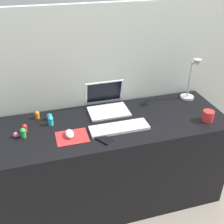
{
  "coord_description": "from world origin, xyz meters",
  "views": [
    {
      "loc": [
        -0.45,
        -1.61,
        1.82
      ],
      "look_at": [
        0.01,
        0.0,
        0.83
      ],
      "focal_mm": 44.52,
      "sensor_mm": 36.0,
      "label": 1
    }
  ],
  "objects_px": {
    "laptop": "(107,103)",
    "toy_figurine_red": "(25,128)",
    "mouse": "(69,134)",
    "toy_figurine_cyan": "(51,121)",
    "keyboard": "(119,128)",
    "coffee_mug": "(208,116)",
    "toy_figurine_pink": "(16,135)",
    "cell_phone": "(103,139)",
    "desk_lamp": "(192,80)",
    "toy_figurine_green": "(23,132)",
    "toy_figurine_orange": "(37,115)",
    "toy_figurine_teal": "(49,117)"
  },
  "relations": [
    {
      "from": "keyboard",
      "to": "laptop",
      "type": "bearing_deg",
      "value": 92.03
    },
    {
      "from": "toy_figurine_teal",
      "to": "toy_figurine_orange",
      "type": "xyz_separation_m",
      "value": [
        -0.08,
        0.04,
        0.01
      ]
    },
    {
      "from": "toy_figurine_red",
      "to": "toy_figurine_cyan",
      "type": "height_order",
      "value": "toy_figurine_cyan"
    },
    {
      "from": "mouse",
      "to": "cell_phone",
      "type": "xyz_separation_m",
      "value": [
        0.21,
        -0.1,
        -0.02
      ]
    },
    {
      "from": "mouse",
      "to": "toy_figurine_cyan",
      "type": "bearing_deg",
      "value": 121.08
    },
    {
      "from": "laptop",
      "to": "toy_figurine_orange",
      "type": "xyz_separation_m",
      "value": [
        -0.53,
        0.0,
        -0.02
      ]
    },
    {
      "from": "cell_phone",
      "to": "toy_figurine_green",
      "type": "height_order",
      "value": "toy_figurine_green"
    },
    {
      "from": "mouse",
      "to": "toy_figurine_teal",
      "type": "bearing_deg",
      "value": 113.44
    },
    {
      "from": "laptop",
      "to": "keyboard",
      "type": "distance_m",
      "value": 0.3
    },
    {
      "from": "cell_phone",
      "to": "toy_figurine_cyan",
      "type": "xyz_separation_m",
      "value": [
        -0.31,
        0.27,
        0.03
      ]
    },
    {
      "from": "mouse",
      "to": "laptop",
      "type": "bearing_deg",
      "value": 41.01
    },
    {
      "from": "desk_lamp",
      "to": "toy_figurine_red",
      "type": "relative_size",
      "value": 6.12
    },
    {
      "from": "toy_figurine_green",
      "to": "toy_figurine_orange",
      "type": "bearing_deg",
      "value": 65.07
    },
    {
      "from": "toy_figurine_orange",
      "to": "desk_lamp",
      "type": "bearing_deg",
      "value": -2.12
    },
    {
      "from": "mouse",
      "to": "keyboard",
      "type": "bearing_deg",
      "value": -1.43
    },
    {
      "from": "laptop",
      "to": "toy_figurine_green",
      "type": "xyz_separation_m",
      "value": [
        -0.63,
        -0.21,
        -0.02
      ]
    },
    {
      "from": "cell_phone",
      "to": "keyboard",
      "type": "bearing_deg",
      "value": -0.49
    },
    {
      "from": "desk_lamp",
      "to": "toy_figurine_orange",
      "type": "bearing_deg",
      "value": 177.88
    },
    {
      "from": "keyboard",
      "to": "toy_figurine_orange",
      "type": "bearing_deg",
      "value": 150.55
    },
    {
      "from": "toy_figurine_orange",
      "to": "toy_figurine_pink",
      "type": "height_order",
      "value": "toy_figurine_orange"
    },
    {
      "from": "desk_lamp",
      "to": "toy_figurine_green",
      "type": "xyz_separation_m",
      "value": [
        -1.32,
        -0.17,
        -0.14
      ]
    },
    {
      "from": "laptop",
      "to": "coffee_mug",
      "type": "xyz_separation_m",
      "value": [
        0.66,
        -0.37,
        -0.01
      ]
    },
    {
      "from": "toy_figurine_teal",
      "to": "keyboard",
      "type": "bearing_deg",
      "value": -29.87
    },
    {
      "from": "cell_phone",
      "to": "toy_figurine_orange",
      "type": "height_order",
      "value": "toy_figurine_orange"
    },
    {
      "from": "cell_phone",
      "to": "coffee_mug",
      "type": "height_order",
      "value": "coffee_mug"
    },
    {
      "from": "coffee_mug",
      "to": "toy_figurine_green",
      "type": "xyz_separation_m",
      "value": [
        -1.29,
        0.15,
        -0.0
      ]
    },
    {
      "from": "toy_figurine_orange",
      "to": "mouse",
      "type": "bearing_deg",
      "value": -56.83
    },
    {
      "from": "mouse",
      "to": "coffee_mug",
      "type": "xyz_separation_m",
      "value": [
        0.99,
        -0.08,
        0.02
      ]
    },
    {
      "from": "coffee_mug",
      "to": "toy_figurine_pink",
      "type": "distance_m",
      "value": 1.34
    },
    {
      "from": "mouse",
      "to": "desk_lamp",
      "type": "xyz_separation_m",
      "value": [
        1.02,
        0.25,
        0.15
      ]
    },
    {
      "from": "keyboard",
      "to": "toy_figurine_pink",
      "type": "xyz_separation_m",
      "value": [
        -0.69,
        0.1,
        0.01
      ]
    },
    {
      "from": "toy_figurine_cyan",
      "to": "laptop",
      "type": "bearing_deg",
      "value": 14.67
    },
    {
      "from": "desk_lamp",
      "to": "toy_figurine_cyan",
      "type": "bearing_deg",
      "value": -176.26
    },
    {
      "from": "keyboard",
      "to": "mouse",
      "type": "distance_m",
      "value": 0.34
    },
    {
      "from": "toy_figurine_cyan",
      "to": "cell_phone",
      "type": "bearing_deg",
      "value": -40.97
    },
    {
      "from": "laptop",
      "to": "toy_figurine_pink",
      "type": "xyz_separation_m",
      "value": [
        -0.68,
        -0.2,
        -0.03
      ]
    },
    {
      "from": "laptop",
      "to": "toy_figurine_red",
      "type": "height_order",
      "value": "laptop"
    },
    {
      "from": "laptop",
      "to": "toy_figurine_teal",
      "type": "xyz_separation_m",
      "value": [
        -0.44,
        -0.04,
        -0.03
      ]
    },
    {
      "from": "mouse",
      "to": "toy_figurine_orange",
      "type": "bearing_deg",
      "value": 123.17
    },
    {
      "from": "keyboard",
      "to": "toy_figurine_cyan",
      "type": "relative_size",
      "value": 5.91
    },
    {
      "from": "desk_lamp",
      "to": "toy_figurine_green",
      "type": "bearing_deg",
      "value": -172.53
    },
    {
      "from": "desk_lamp",
      "to": "cell_phone",
      "type": "bearing_deg",
      "value": -157.14
    },
    {
      "from": "mouse",
      "to": "coffee_mug",
      "type": "relative_size",
      "value": 1.2
    },
    {
      "from": "keyboard",
      "to": "coffee_mug",
      "type": "xyz_separation_m",
      "value": [
        0.65,
        -0.07,
        0.03
      ]
    },
    {
      "from": "desk_lamp",
      "to": "mouse",
      "type": "bearing_deg",
      "value": -166.36
    },
    {
      "from": "laptop",
      "to": "cell_phone",
      "type": "distance_m",
      "value": 0.41
    },
    {
      "from": "toy_figurine_cyan",
      "to": "desk_lamp",
      "type": "bearing_deg",
      "value": 3.74
    },
    {
      "from": "cell_phone",
      "to": "coffee_mug",
      "type": "bearing_deg",
      "value": -31.85
    },
    {
      "from": "toy_figurine_orange",
      "to": "toy_figurine_red",
      "type": "xyz_separation_m",
      "value": [
        -0.09,
        -0.16,
        0.0
      ]
    },
    {
      "from": "toy_figurine_red",
      "to": "toy_figurine_pink",
      "type": "bearing_deg",
      "value": -142.02
    }
  ]
}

